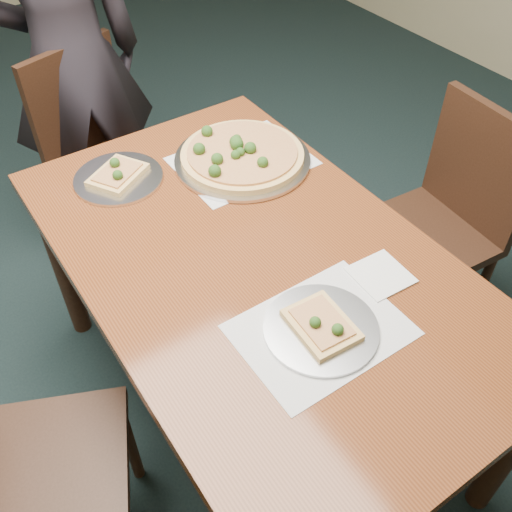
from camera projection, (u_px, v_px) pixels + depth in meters
ground at (178, 388)px, 2.13m from camera, size 8.00×8.00×0.00m
dining_table at (256, 279)px, 1.62m from camera, size 0.90×1.50×0.75m
chair_far at (103, 148)px, 2.34m from camera, size 0.52×0.52×0.91m
chair_left at (3, 468)px, 1.37m from camera, size 0.55×0.55×0.91m
chair_right at (444, 216)px, 2.04m from camera, size 0.45×0.45×0.91m
diner at (70, 60)px, 2.22m from camera, size 0.64×0.46×1.66m
placemat_main at (242, 161)px, 1.87m from camera, size 0.42×0.32×0.00m
placemat_near at (321, 330)px, 1.38m from camera, size 0.40×0.30×0.00m
pizza_pan at (241, 156)px, 1.86m from camera, size 0.45×0.45×0.08m
slice_plate_near at (321, 327)px, 1.37m from camera, size 0.28×0.28×0.06m
slice_plate_far at (118, 176)px, 1.79m from camera, size 0.28×0.28×0.06m
napkin at (381, 275)px, 1.50m from camera, size 0.15×0.15×0.01m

